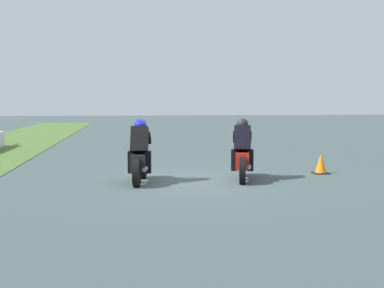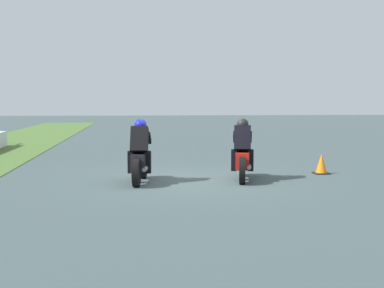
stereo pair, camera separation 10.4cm
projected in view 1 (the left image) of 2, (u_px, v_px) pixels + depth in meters
ground_plane at (189, 180)px, 13.31m from camera, size 120.00×120.00×0.00m
rider_lane_a at (242, 155)px, 13.38m from camera, size 2.03×0.62×1.51m
rider_lane_b at (140, 156)px, 12.94m from camera, size 2.04×0.58×1.51m
traffic_cone at (321, 164)px, 14.55m from camera, size 0.40×0.40×0.54m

